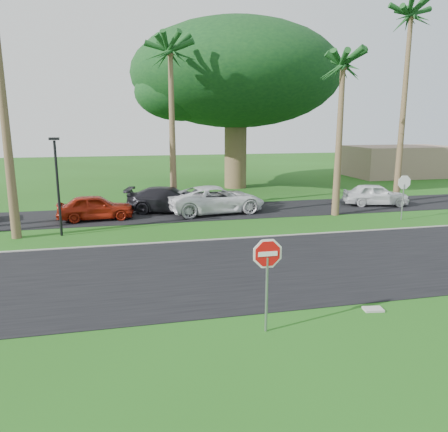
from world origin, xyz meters
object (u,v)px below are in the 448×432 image
car_red (96,207)px  car_minivan (216,200)px  stop_sign_far (404,188)px  stop_sign_near (267,266)px  car_pickup (376,195)px  car_dark (169,200)px

car_red → car_minivan: 6.94m
stop_sign_far → car_minivan: stop_sign_far is taller
stop_sign_far → car_red: stop_sign_far is taller
stop_sign_near → car_pickup: 19.69m
stop_sign_far → car_dark: stop_sign_far is taller
car_dark → car_minivan: 2.86m
stop_sign_far → stop_sign_near: bearing=43.7°
car_red → car_minivan: (6.93, 0.38, 0.10)m
car_red → stop_sign_far: bearing=-106.2°
car_red → car_minivan: size_ratio=0.71×
car_pickup → car_minivan: bearing=104.0°
stop_sign_near → car_minivan: bearing=83.1°
car_dark → car_minivan: bearing=-94.5°
stop_sign_near → car_red: (-5.09, 14.74, -1.07)m
car_red → car_dark: car_dark is taller
stop_sign_far → car_minivan: bearing=-23.1°
stop_sign_near → car_minivan: stop_sign_near is taller
stop_sign_near → car_dark: stop_sign_near is taller
car_red → car_pickup: size_ratio=1.00×
stop_sign_near → car_pickup: stop_sign_near is taller
stop_sign_near → stop_sign_far: bearing=43.7°
car_minivan → car_pickup: (10.62, 0.09, -0.10)m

